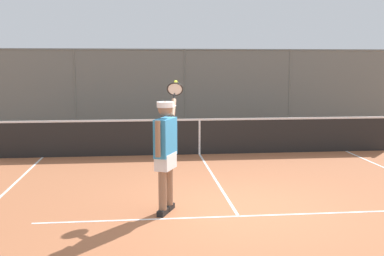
# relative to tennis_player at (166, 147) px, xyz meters

# --- Properties ---
(ground_plane) EXTENTS (60.00, 60.00, 0.00)m
(ground_plane) POSITION_rel_tennis_player_xyz_m (-1.13, -0.01, -1.09)
(ground_plane) COLOR #A8603D
(court_line_markings) EXTENTS (8.25, 9.36, 0.01)m
(court_line_markings) POSITION_rel_tennis_player_xyz_m (-1.13, 0.67, -1.09)
(court_line_markings) COLOR white
(court_line_markings) RESTS_ON ground
(fence_backdrop) EXTENTS (18.33, 1.37, 2.93)m
(fence_backdrop) POSITION_rel_tennis_player_xyz_m (-1.13, -9.76, 0.24)
(fence_backdrop) COLOR slate
(fence_backdrop) RESTS_ON ground
(tennis_net) EXTENTS (10.60, 0.09, 1.07)m
(tennis_net) POSITION_rel_tennis_player_xyz_m (-1.13, -4.79, -0.59)
(tennis_net) COLOR #2D2D2D
(tennis_net) RESTS_ON ground
(tennis_player) EXTENTS (0.58, 1.44, 2.11)m
(tennis_player) POSITION_rel_tennis_player_xyz_m (0.00, 0.00, 0.00)
(tennis_player) COLOR black
(tennis_player) RESTS_ON ground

